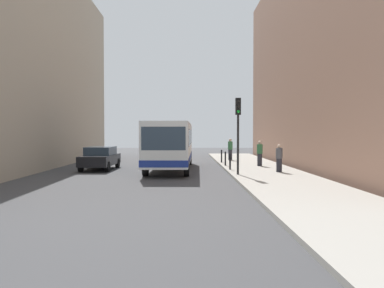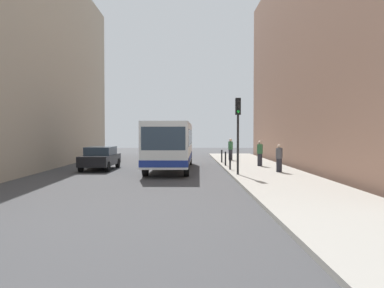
{
  "view_description": "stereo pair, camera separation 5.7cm",
  "coord_description": "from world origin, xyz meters",
  "px_view_note": "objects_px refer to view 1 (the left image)",
  "views": [
    {
      "loc": [
        0.76,
        -22.64,
        2.39
      ],
      "look_at": [
        1.12,
        0.97,
        1.72
      ],
      "focal_mm": 37.1,
      "sensor_mm": 36.0,
      "label": 1
    },
    {
      "loc": [
        0.81,
        -22.64,
        2.39
      ],
      "look_at": [
        1.12,
        0.97,
        1.72
      ],
      "focal_mm": 37.1,
      "sensor_mm": 36.0,
      "label": 2
    }
  ],
  "objects_px": {
    "bus": "(171,143)",
    "bollard_near": "(230,162)",
    "traffic_light": "(238,121)",
    "pedestrian_far_sidewalk": "(230,149)",
    "car_beside_bus": "(100,158)",
    "bollard_far": "(222,156)",
    "pedestrian_mid_sidewalk": "(260,153)",
    "pedestrian_near_signal": "(279,158)",
    "bollard_mid": "(225,159)"
  },
  "relations": [
    {
      "from": "bus",
      "to": "bollard_near",
      "type": "bearing_deg",
      "value": 157.43
    },
    {
      "from": "traffic_light",
      "to": "pedestrian_far_sidewalk",
      "type": "bearing_deg",
      "value": 85.7
    },
    {
      "from": "car_beside_bus",
      "to": "pedestrian_far_sidewalk",
      "type": "distance_m",
      "value": 11.35
    },
    {
      "from": "bollard_far",
      "to": "pedestrian_mid_sidewalk",
      "type": "bearing_deg",
      "value": -54.44
    },
    {
      "from": "pedestrian_near_signal",
      "to": "traffic_light",
      "type": "bearing_deg",
      "value": -154.75
    },
    {
      "from": "bollard_far",
      "to": "traffic_light",
      "type": "bearing_deg",
      "value": -89.34
    },
    {
      "from": "pedestrian_near_signal",
      "to": "bollard_near",
      "type": "bearing_deg",
      "value": 146.82
    },
    {
      "from": "bollard_mid",
      "to": "pedestrian_near_signal",
      "type": "xyz_separation_m",
      "value": [
        2.63,
        -4.47,
        0.31
      ]
    },
    {
      "from": "bollard_near",
      "to": "bollard_far",
      "type": "height_order",
      "value": "same"
    },
    {
      "from": "car_beside_bus",
      "to": "pedestrian_near_signal",
      "type": "relative_size",
      "value": 2.82
    },
    {
      "from": "bollard_mid",
      "to": "pedestrian_mid_sidewalk",
      "type": "distance_m",
      "value": 2.34
    },
    {
      "from": "bollard_near",
      "to": "pedestrian_near_signal",
      "type": "relative_size",
      "value": 0.6
    },
    {
      "from": "pedestrian_far_sidewalk",
      "to": "bollard_far",
      "type": "bearing_deg",
      "value": -61.78
    },
    {
      "from": "traffic_light",
      "to": "bollard_near",
      "type": "distance_m",
      "value": 3.75
    },
    {
      "from": "pedestrian_mid_sidewalk",
      "to": "pedestrian_near_signal",
      "type": "bearing_deg",
      "value": 0.45
    },
    {
      "from": "pedestrian_near_signal",
      "to": "bollard_mid",
      "type": "bearing_deg",
      "value": 118.22
    },
    {
      "from": "pedestrian_near_signal",
      "to": "bollard_far",
      "type": "bearing_deg",
      "value": 107.39
    },
    {
      "from": "bus",
      "to": "bollard_mid",
      "type": "xyz_separation_m",
      "value": [
        3.66,
        1.23,
        -1.1
      ]
    },
    {
      "from": "bollard_near",
      "to": "pedestrian_far_sidewalk",
      "type": "bearing_deg",
      "value": 83.53
    },
    {
      "from": "car_beside_bus",
      "to": "pedestrian_far_sidewalk",
      "type": "relative_size",
      "value": 2.53
    },
    {
      "from": "bollard_near",
      "to": "bollard_far",
      "type": "distance_m",
      "value": 5.78
    },
    {
      "from": "traffic_light",
      "to": "pedestrian_near_signal",
      "type": "distance_m",
      "value": 3.53
    },
    {
      "from": "bollard_mid",
      "to": "pedestrian_far_sidewalk",
      "type": "bearing_deg",
      "value": 80.13
    },
    {
      "from": "car_beside_bus",
      "to": "pedestrian_mid_sidewalk",
      "type": "height_order",
      "value": "pedestrian_mid_sidewalk"
    },
    {
      "from": "bollard_far",
      "to": "pedestrian_near_signal",
      "type": "xyz_separation_m",
      "value": [
        2.63,
        -7.36,
        0.31
      ]
    },
    {
      "from": "traffic_light",
      "to": "pedestrian_far_sidewalk",
      "type": "xyz_separation_m",
      "value": [
        0.84,
        11.2,
        -1.97
      ]
    },
    {
      "from": "bus",
      "to": "car_beside_bus",
      "type": "distance_m",
      "value": 4.67
    },
    {
      "from": "traffic_light",
      "to": "pedestrian_near_signal",
      "type": "height_order",
      "value": "traffic_light"
    },
    {
      "from": "bollard_far",
      "to": "pedestrian_far_sidewalk",
      "type": "relative_size",
      "value": 0.54
    },
    {
      "from": "pedestrian_mid_sidewalk",
      "to": "pedestrian_far_sidewalk",
      "type": "bearing_deg",
      "value": -170.96
    },
    {
      "from": "bus",
      "to": "pedestrian_far_sidewalk",
      "type": "relative_size",
      "value": 6.3
    },
    {
      "from": "bollard_near",
      "to": "bollard_far",
      "type": "relative_size",
      "value": 1.0
    },
    {
      "from": "traffic_light",
      "to": "bollard_near",
      "type": "bearing_deg",
      "value": 91.98
    },
    {
      "from": "car_beside_bus",
      "to": "traffic_light",
      "type": "height_order",
      "value": "traffic_light"
    },
    {
      "from": "bollard_far",
      "to": "bus",
      "type": "bearing_deg",
      "value": -131.62
    },
    {
      "from": "traffic_light",
      "to": "bollard_mid",
      "type": "bearing_deg",
      "value": 90.99
    },
    {
      "from": "bollard_far",
      "to": "pedestrian_near_signal",
      "type": "relative_size",
      "value": 0.6
    },
    {
      "from": "bus",
      "to": "bollard_near",
      "type": "height_order",
      "value": "bus"
    },
    {
      "from": "bus",
      "to": "bollard_near",
      "type": "xyz_separation_m",
      "value": [
        3.66,
        -1.66,
        -1.1
      ]
    },
    {
      "from": "traffic_light",
      "to": "bollard_near",
      "type": "xyz_separation_m",
      "value": [
        -0.1,
        2.89,
        -2.38
      ]
    },
    {
      "from": "car_beside_bus",
      "to": "bollard_mid",
      "type": "distance_m",
      "value": 8.34
    },
    {
      "from": "bollard_near",
      "to": "pedestrian_mid_sidewalk",
      "type": "height_order",
      "value": "pedestrian_mid_sidewalk"
    },
    {
      "from": "pedestrian_far_sidewalk",
      "to": "bollard_mid",
      "type": "bearing_deg",
      "value": -51.18
    },
    {
      "from": "bus",
      "to": "traffic_light",
      "type": "xyz_separation_m",
      "value": [
        3.76,
        -4.55,
        1.28
      ]
    },
    {
      "from": "car_beside_bus",
      "to": "pedestrian_far_sidewalk",
      "type": "bearing_deg",
      "value": -142.23
    },
    {
      "from": "traffic_light",
      "to": "pedestrian_far_sidewalk",
      "type": "distance_m",
      "value": 11.4
    },
    {
      "from": "pedestrian_mid_sidewalk",
      "to": "pedestrian_far_sidewalk",
      "type": "xyz_separation_m",
      "value": [
        -1.35,
        5.73,
        0.04
      ]
    },
    {
      "from": "bus",
      "to": "pedestrian_near_signal",
      "type": "height_order",
      "value": "bus"
    },
    {
      "from": "car_beside_bus",
      "to": "pedestrian_near_signal",
      "type": "height_order",
      "value": "pedestrian_near_signal"
    },
    {
      "from": "traffic_light",
      "to": "pedestrian_mid_sidewalk",
      "type": "bearing_deg",
      "value": 68.16
    }
  ]
}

